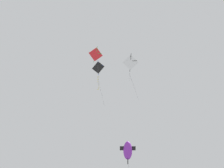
% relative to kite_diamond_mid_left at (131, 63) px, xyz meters
% --- Properties ---
extents(kite_diamond_mid_left, '(1.40, 1.60, 4.98)m').
position_rel_kite_diamond_mid_left_xyz_m(kite_diamond_mid_left, '(0.00, 0.00, 0.00)').
color(kite_diamond_mid_left, white).
extents(kite_fish_near_left, '(1.76, 1.81, 5.74)m').
position_rel_kite_diamond_mid_left_xyz_m(kite_fish_near_left, '(-8.86, -3.48, -6.33)').
color(kite_fish_near_left, purple).
extents(kite_diamond_highest, '(1.42, 1.28, 4.79)m').
position_rel_kite_diamond_mid_left_xyz_m(kite_diamond_highest, '(0.07, -3.94, 1.91)').
color(kite_diamond_highest, red).
extents(kite_diamond_near_right, '(1.17, 1.96, 7.12)m').
position_rel_kite_diamond_mid_left_xyz_m(kite_diamond_near_right, '(-10.72, -8.34, 7.17)').
color(kite_diamond_near_right, black).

